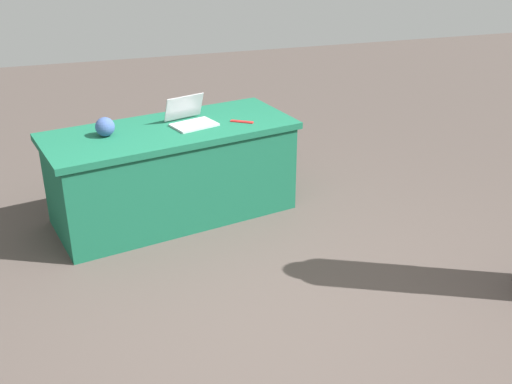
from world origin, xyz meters
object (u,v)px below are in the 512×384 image
(table_foreground, at_px, (173,172))
(yarn_ball, at_px, (105,127))
(laptop_silver, at_px, (191,119))
(scissors_red, at_px, (242,122))

(table_foreground, relative_size, yarn_ball, 14.30)
(table_foreground, height_order, laptop_silver, laptop_silver)
(table_foreground, bearing_deg, laptop_silver, -168.15)
(yarn_ball, xyz_separation_m, scissors_red, (-1.02, -0.00, -0.07))
(yarn_ball, bearing_deg, scissors_red, -179.83)
(laptop_silver, relative_size, yarn_ball, 2.81)
(table_foreground, xyz_separation_m, scissors_red, (-0.55, 0.03, 0.37))
(laptop_silver, distance_m, scissors_red, 0.39)
(table_foreground, bearing_deg, scissors_red, 176.67)
(laptop_silver, distance_m, yarn_ball, 0.65)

